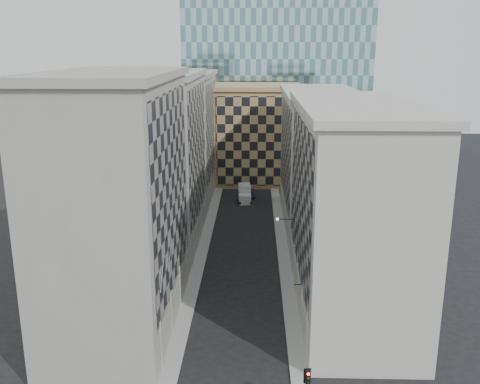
# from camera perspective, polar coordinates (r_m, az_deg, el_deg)

# --- Properties ---
(sidewalk_west) EXTENTS (1.50, 100.00, 0.15)m
(sidewalk_west) POSITION_cam_1_polar(r_m,az_deg,el_deg) (70.77, -3.98, -6.05)
(sidewalk_west) COLOR gray
(sidewalk_west) RESTS_ON ground
(sidewalk_east) EXTENTS (1.50, 100.00, 0.15)m
(sidewalk_east) POSITION_cam_1_polar(r_m,az_deg,el_deg) (70.54, 4.59, -6.13)
(sidewalk_east) COLOR gray
(sidewalk_east) RESTS_ON ground
(bldg_left_a) EXTENTS (10.80, 22.80, 23.70)m
(bldg_left_a) POSITION_cam_1_polar(r_m,az_deg,el_deg) (50.20, -12.74, -1.18)
(bldg_left_a) COLOR gray
(bldg_left_a) RESTS_ON ground
(bldg_left_b) EXTENTS (10.80, 22.80, 22.70)m
(bldg_left_b) POSITION_cam_1_polar(r_m,az_deg,el_deg) (71.21, -8.44, 3.41)
(bldg_left_b) COLOR gray
(bldg_left_b) RESTS_ON ground
(bldg_left_c) EXTENTS (10.80, 22.80, 21.70)m
(bldg_left_c) POSITION_cam_1_polar(r_m,az_deg,el_deg) (92.68, -6.10, 5.88)
(bldg_left_c) COLOR gray
(bldg_left_c) RESTS_ON ground
(bldg_right_a) EXTENTS (10.80, 26.80, 20.70)m
(bldg_right_a) POSITION_cam_1_polar(r_m,az_deg,el_deg) (53.72, 11.60, -1.71)
(bldg_right_a) COLOR #B9B5A9
(bldg_right_a) RESTS_ON ground
(bldg_right_b) EXTENTS (10.80, 28.80, 19.70)m
(bldg_right_b) POSITION_cam_1_polar(r_m,az_deg,el_deg) (79.78, 8.37, 3.59)
(bldg_right_b) COLOR #B9B5A9
(bldg_right_b) RESTS_ON ground
(tan_block) EXTENTS (16.80, 14.80, 18.80)m
(tan_block) POSITION_cam_1_polar(r_m,az_deg,el_deg) (104.80, 1.90, 6.26)
(tan_block) COLOR tan
(tan_block) RESTS_ON ground
(church_tower) EXTENTS (7.20, 7.20, 51.50)m
(church_tower) POSITION_cam_1_polar(r_m,az_deg,el_deg) (117.66, 0.94, 15.80)
(church_tower) COLOR #2B2621
(church_tower) RESTS_ON ground
(flagpoles_left) EXTENTS (0.10, 6.33, 2.33)m
(flagpoles_left) POSITION_cam_1_polar(r_m,az_deg,el_deg) (45.83, -7.89, -7.61)
(flagpoles_left) COLOR gray
(flagpoles_left) RESTS_ON ground
(bracket_lamp) EXTENTS (1.98, 0.36, 0.36)m
(bracket_lamp) POSITION_cam_1_polar(r_m,az_deg,el_deg) (62.79, 4.17, -2.91)
(bracket_lamp) COLOR black
(bracket_lamp) RESTS_ON ground
(traffic_light) EXTENTS (0.51, 0.46, 4.08)m
(traffic_light) POSITION_cam_1_polar(r_m,az_deg,el_deg) (39.60, 7.20, -19.69)
(traffic_light) COLOR black
(traffic_light) RESTS_ON sidewalk_east
(box_truck) EXTENTS (2.37, 5.12, 2.74)m
(box_truck) POSITION_cam_1_polar(r_m,az_deg,el_deg) (91.93, 0.49, -0.26)
(box_truck) COLOR silver
(box_truck) RESTS_ON ground
(dark_car) EXTENTS (1.48, 3.95, 1.29)m
(dark_car) POSITION_cam_1_polar(r_m,az_deg,el_deg) (94.62, 1.14, -0.16)
(dark_car) COLOR #0D1532
(dark_car) RESTS_ON ground
(shop_sign) EXTENTS (0.76, 0.66, 0.75)m
(shop_sign) POSITION_cam_1_polar(r_m,az_deg,el_deg) (51.14, 5.94, -10.15)
(shop_sign) COLOR black
(shop_sign) RESTS_ON ground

